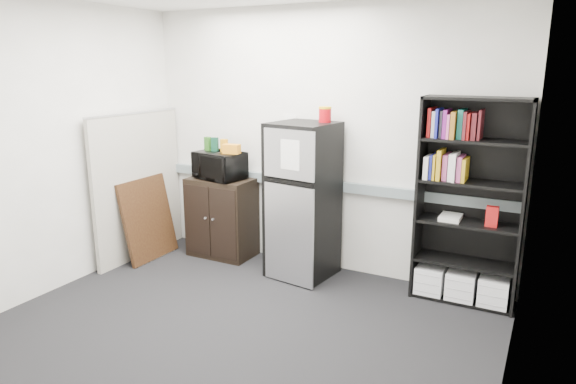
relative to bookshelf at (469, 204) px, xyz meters
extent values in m
plane|color=black|center=(-1.53, -1.57, -0.91)|extent=(4.00, 4.00, 0.00)
cube|color=silver|center=(-1.53, 0.18, 0.44)|extent=(4.00, 0.02, 2.70)
cube|color=silver|center=(0.47, -1.57, 0.44)|extent=(0.02, 3.50, 2.70)
cube|color=silver|center=(-3.53, -1.57, 0.44)|extent=(0.02, 3.50, 2.70)
cube|color=gray|center=(-1.53, 0.15, -0.01)|extent=(3.92, 0.05, 0.10)
cube|color=white|center=(-1.88, 0.18, 0.64)|extent=(0.14, 0.00, 0.10)
cube|color=black|center=(-0.44, -0.01, 0.01)|extent=(0.02, 0.34, 1.85)
cube|color=black|center=(0.44, -0.01, 0.01)|extent=(0.02, 0.34, 1.85)
cube|color=black|center=(0.00, 0.16, 0.01)|extent=(0.90, 0.02, 1.85)
cube|color=black|center=(0.00, -0.01, 0.92)|extent=(0.90, 0.34, 0.02)
cube|color=black|center=(0.00, -0.01, -0.89)|extent=(0.85, 0.32, 0.03)
cube|color=black|center=(0.00, -0.01, -0.54)|extent=(0.85, 0.32, 0.03)
cube|color=black|center=(0.00, -0.01, -0.17)|extent=(0.85, 0.32, 0.02)
cube|color=black|center=(0.00, -0.01, 0.20)|extent=(0.85, 0.32, 0.02)
cube|color=black|center=(0.00, -0.01, 0.57)|extent=(0.85, 0.32, 0.02)
cube|color=white|center=(-0.28, -0.02, -0.76)|extent=(0.25, 0.30, 0.25)
cube|color=white|center=(0.00, -0.02, -0.76)|extent=(0.25, 0.30, 0.25)
cube|color=white|center=(0.28, -0.02, -0.76)|extent=(0.25, 0.30, 0.25)
cube|color=gray|center=(-3.43, -0.49, -0.11)|extent=(0.05, 1.30, 1.60)
cube|color=#B2B2B7|center=(-3.43, -0.49, 0.70)|extent=(0.06, 1.30, 0.02)
cube|color=black|center=(-2.62, -0.06, -0.47)|extent=(0.71, 0.45, 0.89)
cube|color=black|center=(-2.79, -0.29, -0.47)|extent=(0.33, 0.01, 0.78)
cube|color=black|center=(-2.45, -0.29, -0.47)|extent=(0.33, 0.01, 0.78)
cylinder|color=#B2B2B7|center=(-2.67, -0.30, -0.42)|extent=(0.02, 0.02, 0.02)
cylinder|color=#B2B2B7|center=(-2.57, -0.30, -0.42)|extent=(0.02, 0.02, 0.02)
imported|color=black|center=(-2.62, -0.08, 0.13)|extent=(0.59, 0.45, 0.30)
cube|color=#275C1A|center=(-2.79, -0.05, 0.35)|extent=(0.08, 0.06, 0.15)
cube|color=#0C3623|center=(-2.69, -0.05, 0.35)|extent=(0.08, 0.06, 0.15)
cube|color=#C88412|center=(-2.57, -0.05, 0.35)|extent=(0.07, 0.05, 0.14)
cube|color=orange|center=(-2.44, -0.10, 0.33)|extent=(0.19, 0.13, 0.10)
cube|color=black|center=(-1.57, -0.14, -0.14)|extent=(0.66, 0.66, 1.55)
cube|color=silver|center=(-1.57, -0.44, 0.39)|extent=(0.56, 0.09, 0.46)
cube|color=silver|center=(-1.57, -0.44, -0.40)|extent=(0.56, 0.09, 0.99)
cube|color=black|center=(-1.57, -0.45, 0.12)|extent=(0.56, 0.08, 0.03)
cube|color=white|center=(-1.55, -0.46, 0.39)|extent=(0.21, 0.03, 0.28)
cube|color=black|center=(-1.57, -0.14, 0.64)|extent=(0.66, 0.66, 0.02)
cylinder|color=#AD0810|center=(-1.40, -0.02, 0.73)|extent=(0.12, 0.12, 0.15)
cylinder|color=gold|center=(-1.40, -0.02, 0.81)|extent=(0.12, 0.12, 0.02)
cube|color=black|center=(-3.30, -0.51, -0.46)|extent=(0.21, 0.71, 0.90)
cube|color=silver|center=(-3.28, -0.51, -0.46)|extent=(0.15, 0.60, 0.76)
camera|label=1|loc=(0.61, -4.62, 1.20)|focal=32.00mm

